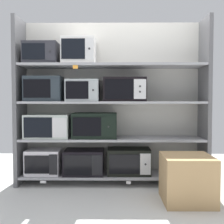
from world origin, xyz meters
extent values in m
cube|color=silver|center=(0.00, -1.00, -0.01)|extent=(6.38, 6.00, 0.02)
cube|color=beige|center=(0.00, 0.24, 1.09)|extent=(2.58, 0.04, 2.18)
cube|color=#5B5B5E|center=(-1.22, 0.00, 1.09)|extent=(0.05, 0.43, 2.18)
cube|color=#5B5B5E|center=(1.22, 0.00, 1.09)|extent=(0.05, 0.43, 2.18)
cube|color=#99999E|center=(0.00, 0.00, 0.12)|extent=(2.38, 0.43, 0.03)
cube|color=silver|center=(-0.91, 0.00, 0.29)|extent=(0.45, 0.34, 0.32)
cube|color=black|center=(-0.96, -0.18, 0.29)|extent=(0.31, 0.01, 0.23)
cube|color=black|center=(-0.75, -0.18, 0.29)|extent=(0.10, 0.01, 0.26)
cube|color=black|center=(-0.37, 0.00, 0.29)|extent=(0.52, 0.38, 0.32)
cube|color=black|center=(-0.43, -0.20, 0.29)|extent=(0.36, 0.01, 0.26)
cube|color=black|center=(-0.19, -0.19, 0.29)|extent=(0.13, 0.01, 0.26)
cube|color=black|center=(0.22, 0.00, 0.30)|extent=(0.56, 0.34, 0.34)
cube|color=black|center=(0.16, -0.17, 0.30)|extent=(0.39, 0.01, 0.25)
cube|color=silver|center=(0.43, -0.17, 0.30)|extent=(0.14, 0.01, 0.27)
cylinder|color=#262628|center=(0.43, -0.18, 0.30)|extent=(0.02, 0.01, 0.02)
cube|color=white|center=(-0.87, -0.22, 0.08)|extent=(0.07, 0.00, 0.03)
cube|color=white|center=(0.21, -0.22, 0.08)|extent=(0.06, 0.00, 0.04)
cube|color=#99999E|center=(0.00, 0.00, 0.60)|extent=(2.38, 0.43, 0.03)
cube|color=#B3BEB5|center=(-0.84, 0.00, 0.77)|extent=(0.57, 0.39, 0.31)
cube|color=black|center=(-0.93, -0.20, 0.77)|extent=(0.36, 0.01, 0.25)
cube|color=silver|center=(-0.66, -0.20, 0.77)|extent=(0.18, 0.01, 0.25)
cube|color=black|center=(-0.23, 0.00, 0.78)|extent=(0.58, 0.37, 0.33)
cube|color=black|center=(-0.31, -0.19, 0.78)|extent=(0.36, 0.01, 0.24)
cube|color=black|center=(-0.04, -0.19, 0.78)|extent=(0.18, 0.01, 0.26)
cylinder|color=#262628|center=(-0.04, -0.20, 0.78)|extent=(0.02, 0.01, 0.02)
cube|color=#99999E|center=(0.00, 0.00, 1.08)|extent=(2.38, 0.43, 0.03)
cube|color=#262F36|center=(-0.89, 0.00, 1.26)|extent=(0.48, 0.36, 0.32)
cube|color=black|center=(-0.94, -0.18, 1.26)|extent=(0.34, 0.01, 0.23)
cube|color=#262F36|center=(-0.71, -0.18, 1.26)|extent=(0.11, 0.01, 0.26)
cube|color=#9DA5A7|center=(-0.38, 0.00, 1.24)|extent=(0.42, 0.40, 0.28)
cube|color=black|center=(-0.43, -0.21, 1.24)|extent=(0.29, 0.01, 0.22)
cube|color=#9DA5A7|center=(-0.23, -0.20, 1.24)|extent=(0.11, 0.01, 0.23)
cylinder|color=#262628|center=(-0.23, -0.21, 1.24)|extent=(0.02, 0.01, 0.02)
cube|color=black|center=(0.16, 0.00, 1.25)|extent=(0.55, 0.36, 0.31)
cube|color=black|center=(0.09, -0.19, 1.25)|extent=(0.36, 0.01, 0.25)
cube|color=silver|center=(0.35, -0.19, 1.25)|extent=(0.15, 0.01, 0.25)
cylinder|color=#262628|center=(0.35, -0.19, 1.22)|extent=(0.02, 0.01, 0.02)
cylinder|color=#262628|center=(0.35, -0.19, 1.28)|extent=(0.02, 0.01, 0.02)
cube|color=#99999E|center=(0.00, 0.00, 1.56)|extent=(2.38, 0.43, 0.03)
cube|color=#2B2B32|center=(-0.91, 0.00, 1.72)|extent=(0.43, 0.41, 0.27)
cube|color=black|center=(-0.97, -0.21, 1.72)|extent=(0.29, 0.01, 0.20)
cube|color=#2B2B32|center=(-0.77, -0.21, 1.72)|extent=(0.12, 0.01, 0.22)
cylinder|color=#262628|center=(-0.77, -0.22, 1.72)|extent=(0.02, 0.01, 0.02)
cube|color=silver|center=(-0.43, 0.00, 1.75)|extent=(0.42, 0.41, 0.33)
cube|color=black|center=(-0.48, -0.21, 1.75)|extent=(0.29, 0.01, 0.25)
cube|color=silver|center=(-0.28, -0.21, 1.75)|extent=(0.11, 0.01, 0.27)
cylinder|color=#262628|center=(-0.28, -0.22, 1.75)|extent=(0.02, 0.01, 0.02)
cube|color=orange|center=(-0.45, -0.22, 1.52)|extent=(0.06, 0.00, 0.04)
cube|color=tan|center=(0.83, -0.66, 0.25)|extent=(0.53, 0.53, 0.51)
camera|label=1|loc=(0.03, -3.63, 1.12)|focal=44.11mm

